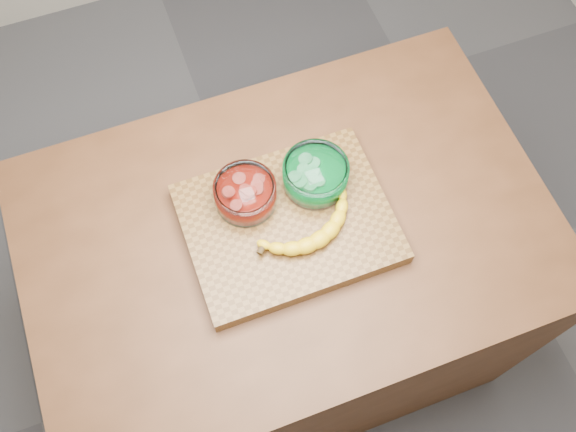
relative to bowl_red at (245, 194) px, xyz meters
name	(u,v)px	position (x,y,z in m)	size (l,w,h in m)	color
ground	(288,333)	(0.07, -0.08, -0.97)	(3.50, 3.50, 0.00)	#515156
counter	(288,292)	(0.07, -0.08, -0.52)	(1.20, 0.80, 0.90)	#522E18
cutting_board	(288,224)	(0.07, -0.08, -0.05)	(0.45, 0.35, 0.04)	brown
bowl_red	(245,194)	(0.00, 0.00, 0.00)	(0.14, 0.14, 0.06)	white
bowl_green	(315,175)	(0.16, -0.01, 0.00)	(0.15, 0.15, 0.07)	white
banana	(307,226)	(0.10, -0.11, -0.01)	(0.26, 0.15, 0.04)	gold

